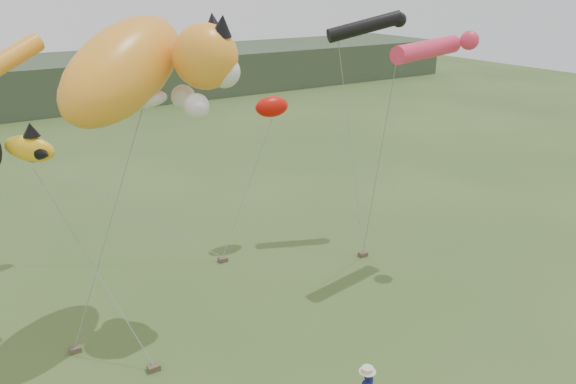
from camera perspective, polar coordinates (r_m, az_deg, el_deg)
name	(u,v)px	position (r m, az deg, el deg)	size (l,w,h in m)	color
sandbag_anchors	(187,321)	(19.24, -10.24, -12.81)	(14.15, 6.34, 0.17)	brown
cat_kite	(142,68)	(17.46, -14.65, 12.13)	(6.98, 5.25, 4.11)	orange
fish_kite	(13,149)	(18.60, -26.19, 3.94)	(2.64, 1.71, 1.32)	yellow
tube_kites	(405,37)	(22.55, 11.79, 15.14)	(3.82, 5.61, 1.56)	black
misc_kites	(193,120)	(22.86, -9.62, 7.17)	(9.91, 4.01, 2.21)	red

